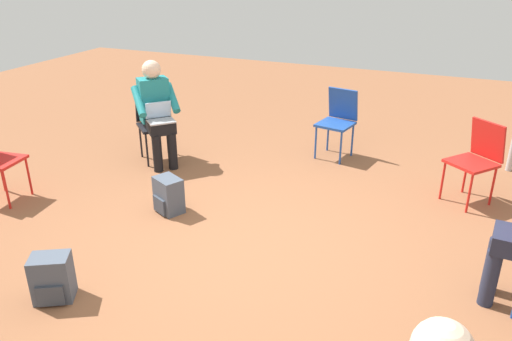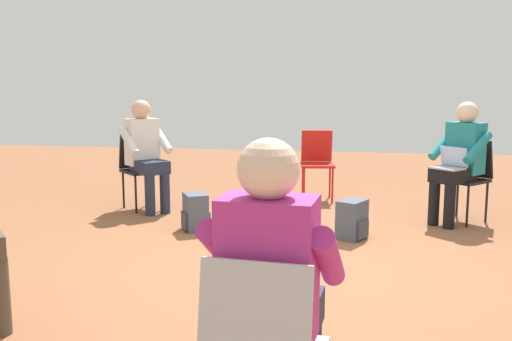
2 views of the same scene
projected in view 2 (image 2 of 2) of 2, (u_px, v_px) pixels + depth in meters
The scene contains 9 objects.
ground_plane at pixel (303, 269), 4.41m from camera, with size 15.49×15.49×0.00m, color brown.
chair_northwest at pixel (468, 174), 5.89m from camera, with size 0.59×0.58×0.85m.
chair_southwest at pixel (140, 165), 6.52m from camera, with size 0.58×0.58×0.85m.
chair_west at pixel (317, 159), 7.02m from camera, with size 0.49×0.45×0.85m.
person_with_laptop at pixel (459, 156), 5.76m from camera, with size 0.64×0.63×1.24m.
person_in_magenta at pixel (274, 281), 2.13m from camera, with size 0.54×0.52×1.24m.
person_in_white at pixel (146, 149), 6.35m from camera, with size 0.63×0.63×1.24m.
backpack_near_laptop_user at pixel (196, 214), 5.57m from camera, with size 0.34×0.31×0.36m.
backpack_by_empty_chair at pixel (352, 222), 5.26m from camera, with size 0.34×0.31×0.36m.
Camera 2 is at (4.24, 0.37, 1.42)m, focal length 40.00 mm.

